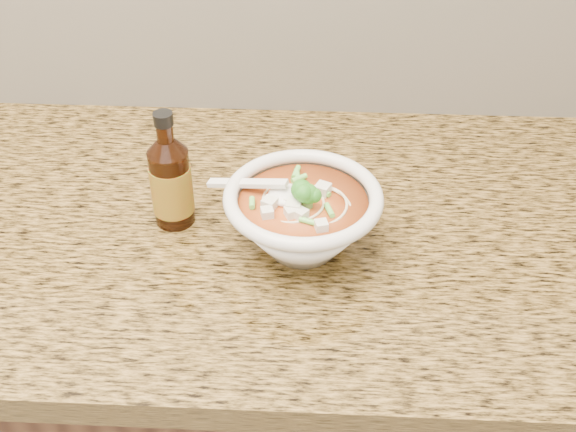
{
  "coord_description": "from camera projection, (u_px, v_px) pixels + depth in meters",
  "views": [
    {
      "loc": [
        0.4,
        0.86,
        1.56
      ],
      "look_at": [
        0.36,
        1.61,
        0.95
      ],
      "focal_mm": 45.0,
      "sensor_mm": 36.0,
      "label": 1
    }
  ],
  "objects": [
    {
      "name": "soup_bowl",
      "position": [
        303.0,
        220.0,
        0.97
      ],
      "size": [
        0.24,
        0.21,
        0.12
      ],
      "rotation": [
        0.0,
        0.0,
        0.1
      ],
      "color": "white",
      "rests_on": "counter_slab"
    },
    {
      "name": "counter_slab",
      "position": [
        51.0,
        220.0,
        1.08
      ],
      "size": [
        4.0,
        0.68,
        0.04
      ],
      "primitive_type": "cube",
      "color": "olive",
      "rests_on": "cabinet"
    },
    {
      "name": "cabinet",
      "position": [
        100.0,
        406.0,
        1.36
      ],
      "size": [
        4.0,
        0.65,
        0.86
      ],
      "primitive_type": "cube",
      "color": "black",
      "rests_on": "ground"
    },
    {
      "name": "hot_sauce_bottle",
      "position": [
        171.0,
        182.0,
        1.0
      ],
      "size": [
        0.06,
        0.06,
        0.18
      ],
      "rotation": [
        0.0,
        0.0,
        -0.08
      ],
      "color": "#321406",
      "rests_on": "counter_slab"
    }
  ]
}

